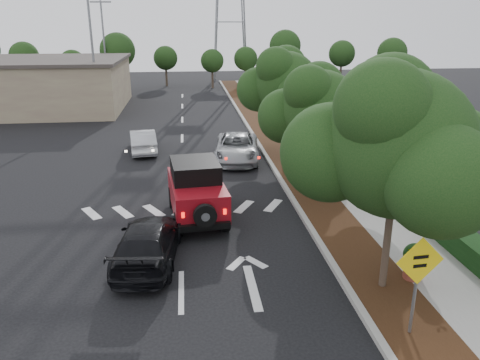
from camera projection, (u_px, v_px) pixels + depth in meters
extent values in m
plane|color=black|center=(181.00, 292.00, 12.98)|extent=(120.00, 120.00, 0.00)
cube|color=#9E9B93|center=(269.00, 161.00, 24.74)|extent=(0.20, 70.00, 0.15)
cube|color=black|center=(288.00, 161.00, 24.86)|extent=(1.80, 70.00, 0.12)
cube|color=gray|center=(323.00, 160.00, 25.06)|extent=(2.00, 70.00, 0.12)
cube|color=black|center=(348.00, 153.00, 25.11)|extent=(0.80, 70.00, 0.80)
cylinder|color=black|center=(173.00, 197.00, 18.75)|extent=(0.37, 0.86, 0.83)
cylinder|color=black|center=(213.00, 194.00, 19.07)|extent=(0.37, 0.86, 0.83)
cylinder|color=black|center=(179.00, 223.00, 16.33)|extent=(0.37, 0.86, 0.83)
cylinder|color=black|center=(225.00, 220.00, 16.66)|extent=(0.37, 0.86, 0.83)
cube|color=maroon|center=(197.00, 194.00, 17.52)|extent=(2.24, 4.01, 1.04)
cube|color=black|center=(195.00, 170.00, 17.53)|extent=(1.92, 2.27, 0.66)
cube|color=maroon|center=(192.00, 183.00, 18.89)|extent=(1.74, 1.23, 0.85)
cube|color=black|center=(205.00, 227.00, 15.81)|extent=(1.79, 0.36, 0.23)
cylinder|color=black|center=(205.00, 216.00, 15.53)|extent=(0.81, 0.31, 0.79)
cube|color=#FF190C|center=(183.00, 215.00, 15.58)|extent=(0.11, 0.05, 0.19)
cube|color=#FF190C|center=(225.00, 212.00, 15.86)|extent=(0.11, 0.05, 0.19)
imported|color=#9C9EA3|center=(237.00, 148.00, 25.04)|extent=(2.87, 5.18, 1.37)
imported|color=black|center=(148.00, 242.00, 14.43)|extent=(2.22, 4.59, 1.29)
imported|color=#B7BAC0|center=(143.00, 141.00, 26.63)|extent=(1.89, 4.08, 1.30)
imported|color=#B9BBC2|center=(70.00, 105.00, 37.04)|extent=(4.97, 3.17, 1.58)
cylinder|color=slate|center=(415.00, 290.00, 10.73)|extent=(0.08, 0.08, 2.28)
cube|color=yellow|center=(420.00, 261.00, 10.45)|extent=(1.17, 0.12, 1.17)
cube|color=black|center=(421.00, 257.00, 10.40)|extent=(0.37, 0.04, 0.08)
cube|color=black|center=(420.00, 266.00, 10.47)|extent=(0.33, 0.04, 0.08)
cylinder|color=brown|center=(413.00, 270.00, 13.36)|extent=(0.56, 0.56, 0.52)
sphere|color=black|center=(415.00, 255.00, 13.20)|extent=(0.65, 0.65, 0.65)
imported|color=black|center=(415.00, 252.00, 13.18)|extent=(0.59, 0.52, 0.62)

